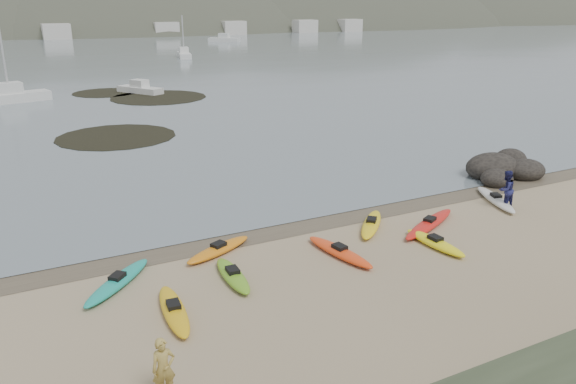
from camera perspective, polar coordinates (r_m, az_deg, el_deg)
ground at (r=25.09m, az=0.00°, el=-3.25°), size 600.00×600.00×0.00m
wet_sand at (r=24.84m, az=0.32°, el=-3.47°), size 60.00×60.00×0.00m
water at (r=321.01m, az=-26.28°, el=15.21°), size 1200.00×1200.00×0.00m
kayaks at (r=22.60m, az=4.53°, el=-5.41°), size 20.92×6.69×0.34m
person_west at (r=14.83m, az=-12.53°, el=-17.08°), size 0.60×0.40×1.64m
person_east at (r=28.61m, az=21.26°, el=0.23°), size 0.98×0.80×1.88m
rock_cluster at (r=34.19m, az=20.98°, el=1.90°), size 5.09×3.71×1.62m
kelp_mats at (r=55.51m, az=-15.40°, el=8.35°), size 16.64×29.79×0.04m
moored_boats at (r=101.44m, az=-24.34°, el=12.13°), size 89.67×80.66×1.34m
far_hills at (r=221.86m, az=-14.29°, el=11.61°), size 550.00×135.00×80.00m
far_town at (r=166.69m, az=-22.23°, el=14.86°), size 199.00×5.00×4.00m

